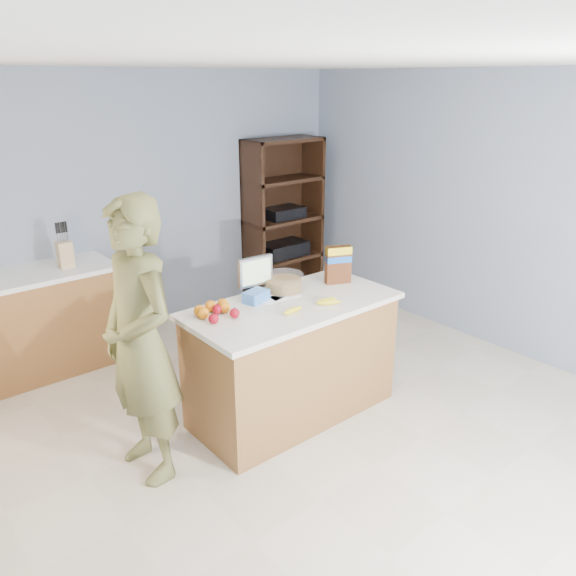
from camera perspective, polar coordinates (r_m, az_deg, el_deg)
floor at (r=4.24m, az=3.12°, el=-14.08°), size 4.50×5.00×0.02m
walls at (r=3.57m, az=3.63°, el=8.31°), size 4.52×5.02×2.51m
counter_peninsula at (r=4.21m, az=0.44°, el=-7.65°), size 1.56×0.76×0.90m
back_cabinet at (r=5.26m, az=-23.62°, el=-3.09°), size 1.24×0.62×0.90m
shelving_unit at (r=6.47m, az=-0.75°, el=6.74°), size 0.90×0.40×1.80m
person at (r=3.52m, az=-14.80°, el=-5.43°), size 0.46×0.68×1.81m
knife_block at (r=5.10m, az=-21.72°, el=3.27°), size 0.12×0.10×0.31m
envelopes at (r=4.10m, az=-0.96°, el=-1.00°), size 0.34×0.19×0.00m
bananas at (r=3.91m, az=2.28°, el=-1.82°), size 0.48×0.14×0.04m
apples at (r=3.77m, az=-6.74°, el=-2.61°), size 0.23×0.20×0.07m
oranges at (r=3.85m, az=-7.70°, el=-2.06°), size 0.27×0.16×0.08m
blue_carton at (r=4.02m, az=-3.27°, el=-0.85°), size 0.20×0.16×0.08m
salad_bowl at (r=4.22m, az=-0.42°, el=0.49°), size 0.30×0.30×0.13m
tv at (r=4.14m, az=-3.32°, el=1.55°), size 0.28×0.12×0.28m
cereal_box at (r=4.36m, az=5.13°, el=2.67°), size 0.21×0.15×0.30m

